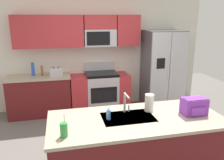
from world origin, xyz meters
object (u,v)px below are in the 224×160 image
Objects in this scene: bottle_blue at (33,69)px; paper_towel_roll at (149,103)px; range_oven at (100,91)px; sink_faucet at (126,101)px; pepper_mill at (42,71)px; drink_cup_green at (64,130)px; soap_dispenser at (109,114)px; toaster at (56,72)px; backpack at (194,106)px; refrigerator at (162,69)px.

bottle_blue is 1.24× the size of paper_towel_roll.
sink_faucet is (-0.05, -2.34, 0.62)m from range_oven.
pepper_mill is 0.82× the size of sink_faucet.
drink_cup_green reaches higher than soap_dispenser.
drink_cup_green reaches higher than toaster.
range_oven is at bearing 72.49° from drink_cup_green.
toaster is at bearing 125.60° from backpack.
toaster is 2.47m from sink_faucet.
backpack is (0.55, -0.23, -0.00)m from paper_towel_roll.
paper_towel_roll is at bearing 156.83° from backpack.
backpack is at bearing -54.40° from toaster.
bottle_blue is 1.05× the size of drink_cup_green.
paper_towel_roll is (0.28, -2.35, 0.58)m from range_oven.
pepper_mill is 0.78× the size of bottle_blue.
range_oven is 2.44m from paper_towel_roll.
soap_dispenser is (0.96, -2.49, -0.05)m from pepper_mill.
refrigerator is at bearing 54.97° from sink_faucet.
pepper_mill is 2.84m from drink_cup_green.
refrigerator reaches higher than toaster.
refrigerator is 6.56× the size of drink_cup_green.
bottle_blue is 2.79m from soap_dispenser.
toaster is at bearing -176.94° from range_oven.
bottle_blue is at bearing 167.27° from pepper_mill.
toaster is 1.17× the size of paper_towel_roll.
range_oven is 2.42m from sink_faucet.
range_oven is 1.41m from pepper_mill.
refrigerator is 6.22× the size of bottle_blue.
drink_cup_green is at bearing -150.64° from sink_faucet.
bottle_blue reaches higher than pepper_mill.
bottle_blue is at bearing 131.28° from backpack.
bottle_blue is at bearing 178.41° from range_oven.
soap_dispenser is at bearing 175.38° from backpack.
paper_towel_roll is (1.17, 0.46, 0.04)m from drink_cup_green.
refrigerator is at bearing -2.68° from range_oven.
backpack is (0.88, -0.24, -0.05)m from sink_faucet.
sink_faucet is at bearing -91.28° from range_oven.
bottle_blue is 2.78m from sink_faucet.
bottle_blue is at bearing 120.86° from sink_faucet.
soap_dispenser is (-0.32, -2.49, 0.53)m from range_oven.
paper_towel_roll is at bearing -61.15° from toaster.
backpack is (1.81, -2.53, 0.03)m from toaster.
soap_dispenser is at bearing -150.62° from sink_faucet.
range_oven is 1.60m from bottle_blue.
toaster is at bearing 105.17° from soap_dispenser.
drink_cup_green is (-2.43, -2.74, 0.06)m from refrigerator.
pepper_mill is (-0.30, 0.05, 0.03)m from toaster.
toaster is 1.65× the size of soap_dispenser.
paper_towel_roll reaches higher than pepper_mill.
pepper_mill and backpack have the same top height.
sink_faucet is at bearing -59.14° from bottle_blue.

